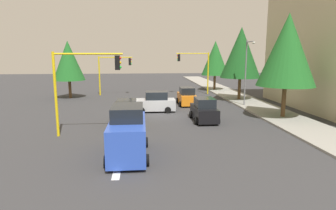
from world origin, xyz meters
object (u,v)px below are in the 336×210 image
object	(u,v)px
traffic_signal_near_right	(82,77)
tree_opposite_side	(68,61)
tree_roadside_far	(215,58)
delivery_van_blue	(128,133)
tree_roadside_mid	(241,53)
car_yellow	(127,113)
car_black	(204,110)
traffic_signal_far_right	(113,68)
traffic_signal_far_left	(196,65)
street_lamp_curbside	(247,66)
car_orange	(187,97)
tree_roadside_near	(287,50)
car_silver	(155,102)

from	to	relation	value
traffic_signal_near_right	tree_opposite_side	distance (m)	18.78
tree_roadside_far	delivery_van_blue	distance (m)	30.99
tree_roadside_mid	car_yellow	world-z (taller)	tree_roadside_mid
delivery_van_blue	car_black	bearing A→B (deg)	142.93
traffic_signal_far_right	traffic_signal_far_left	xyz separation A→B (m)	(0.00, 11.35, 0.34)
street_lamp_curbside	tree_opposite_side	xyz separation A→B (m)	(-8.39, -20.20, 0.40)
tree_roadside_mid	delivery_van_blue	xyz separation A→B (m)	(18.31, -12.56, -4.45)
traffic_signal_far_left	tree_roadside_far	world-z (taller)	tree_roadside_far
tree_opposite_side	tree_roadside_far	distance (m)	21.36
tree_roadside_mid	tree_opposite_side	bearing A→B (deg)	-100.78
traffic_signal_far_left	traffic_signal_far_right	bearing A→B (deg)	-90.00
delivery_van_blue	car_orange	bearing A→B (deg)	160.07
tree_roadside_near	car_yellow	world-z (taller)	tree_roadside_near
traffic_signal_far_left	tree_roadside_near	world-z (taller)	tree_roadside_near
street_lamp_curbside	delivery_van_blue	world-z (taller)	street_lamp_curbside
traffic_signal_near_right	car_orange	distance (m)	14.79
car_orange	car_black	world-z (taller)	same
tree_roadside_near	car_yellow	size ratio (longest dim) A/B	2.39
traffic_signal_far_left	tree_roadside_mid	xyz separation A→B (m)	(6.00, 4.28, 1.62)
tree_roadside_near	car_silver	xyz separation A→B (m)	(-4.00, -11.03, -4.98)
delivery_van_blue	tree_roadside_near	bearing A→B (deg)	122.48
tree_roadside_far	car_yellow	distance (m)	24.82
traffic_signal_near_right	tree_opposite_side	xyz separation A→B (m)	(-18.00, -5.30, 0.71)
tree_roadside_mid	traffic_signal_near_right	bearing A→B (deg)	-48.28
car_yellow	tree_roadside_far	bearing A→B (deg)	149.29
car_silver	car_orange	size ratio (longest dim) A/B	1.02
car_silver	car_orange	xyz separation A→B (m)	(-3.43, 3.68, -0.00)
car_black	street_lamp_curbside	bearing A→B (deg)	136.14
traffic_signal_near_right	car_black	world-z (taller)	traffic_signal_near_right
traffic_signal_far_right	tree_roadside_far	size ratio (longest dim) A/B	0.70
traffic_signal_far_left	tree_roadside_mid	world-z (taller)	tree_roadside_mid
traffic_signal_far_left	car_orange	distance (m)	9.50
traffic_signal_near_right	delivery_van_blue	distance (m)	6.00
street_lamp_curbside	delivery_van_blue	bearing A→B (deg)	-40.18
tree_roadside_far	delivery_van_blue	size ratio (longest dim) A/B	1.58
tree_opposite_side	car_orange	size ratio (longest dim) A/B	1.84
tree_roadside_far	car_orange	xyz separation A→B (m)	(12.57, -6.35, -4.08)
street_lamp_curbside	car_black	bearing A→B (deg)	-43.86
street_lamp_curbside	traffic_signal_far_left	bearing A→B (deg)	-161.47
tree_roadside_mid	car_yellow	distance (m)	17.74
tree_roadside_far	car_black	bearing A→B (deg)	-16.64
traffic_signal_far_right	street_lamp_curbside	size ratio (longest dim) A/B	0.76
tree_roadside_far	car_black	world-z (taller)	tree_roadside_far
traffic_signal_far_left	tree_roadside_mid	bearing A→B (deg)	35.52
traffic_signal_far_left	delivery_van_blue	bearing A→B (deg)	-18.80
tree_roadside_mid	car_black	xyz separation A→B (m)	(10.43, -6.61, -4.83)
tree_roadside_far	tree_roadside_near	world-z (taller)	tree_roadside_near
traffic_signal_far_left	car_yellow	size ratio (longest dim) A/B	1.56
traffic_signal_near_right	street_lamp_curbside	distance (m)	17.73
tree_opposite_side	car_black	size ratio (longest dim) A/B	1.83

